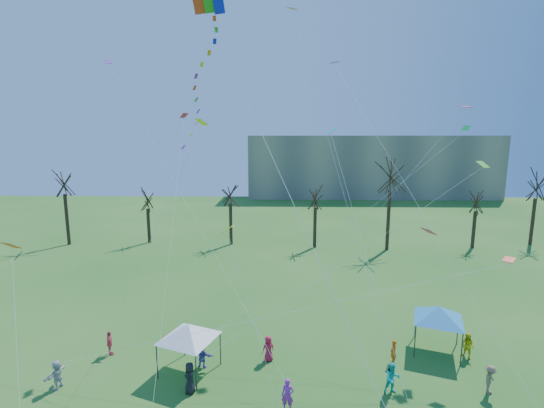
{
  "coord_description": "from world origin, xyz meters",
  "views": [
    {
      "loc": [
        -0.28,
        -13.59,
        14.19
      ],
      "look_at": [
        -0.72,
        5.0,
        11.0
      ],
      "focal_mm": 25.0,
      "sensor_mm": 36.0,
      "label": 1
    }
  ],
  "objects_px": {
    "canopy_tent_white": "(189,331)",
    "canopy_tent_blue": "(439,313)",
    "distant_building": "(370,166)",
    "big_box_kite": "(206,85)"
  },
  "relations": [
    {
      "from": "canopy_tent_white",
      "to": "canopy_tent_blue",
      "type": "xyz_separation_m",
      "value": [
        16.18,
        2.76,
        0.03
      ]
    },
    {
      "from": "canopy_tent_white",
      "to": "distant_building",
      "type": "bearing_deg",
      "value": 69.47
    },
    {
      "from": "distant_building",
      "to": "big_box_kite",
      "type": "height_order",
      "value": "big_box_kite"
    },
    {
      "from": "big_box_kite",
      "to": "canopy_tent_blue",
      "type": "height_order",
      "value": "big_box_kite"
    },
    {
      "from": "big_box_kite",
      "to": "canopy_tent_blue",
      "type": "relative_size",
      "value": 5.64
    },
    {
      "from": "big_box_kite",
      "to": "canopy_tent_blue",
      "type": "bearing_deg",
      "value": 15.92
    },
    {
      "from": "canopy_tent_white",
      "to": "canopy_tent_blue",
      "type": "relative_size",
      "value": 0.98
    },
    {
      "from": "distant_building",
      "to": "canopy_tent_blue",
      "type": "xyz_separation_m",
      "value": [
        -11.67,
        -71.62,
        -4.8
      ]
    },
    {
      "from": "big_box_kite",
      "to": "canopy_tent_blue",
      "type": "xyz_separation_m",
      "value": [
        14.46,
        4.12,
        -14.18
      ]
    },
    {
      "from": "big_box_kite",
      "to": "distant_building",
      "type": "bearing_deg",
      "value": 70.97
    }
  ]
}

